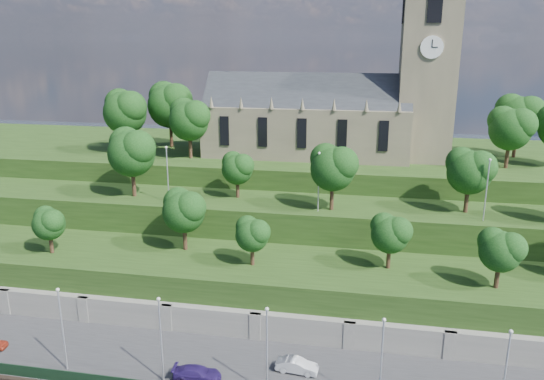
# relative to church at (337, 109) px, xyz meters

# --- Properties ---
(retaining_wall) EXTENTS (160.00, 2.10, 5.00)m
(retaining_wall) POSITION_rel_church_xyz_m (-0.79, -34.01, -20.02)
(retaining_wall) COLOR slate
(retaining_wall) RESTS_ON ground
(embankment_lower) EXTENTS (160.00, 12.00, 8.00)m
(embankment_lower) POSITION_rel_church_xyz_m (-0.79, -27.98, -18.52)
(embankment_lower) COLOR #1F3913
(embankment_lower) RESTS_ON ground
(embankment_upper) EXTENTS (160.00, 10.00, 12.00)m
(embankment_upper) POSITION_rel_church_xyz_m (-0.79, -16.98, -16.52)
(embankment_upper) COLOR #1F3913
(embankment_upper) RESTS_ON ground
(hilltop) EXTENTS (160.00, 32.00, 15.00)m
(hilltop) POSITION_rel_church_xyz_m (-0.79, 4.02, -15.02)
(hilltop) COLOR #1F3913
(hilltop) RESTS_ON ground
(church) EXTENTS (38.60, 12.35, 27.60)m
(church) POSITION_rel_church_xyz_m (0.00, 0.00, 0.00)
(church) COLOR #695F4A
(church) RESTS_ON hilltop
(trees_lower) EXTENTS (66.17, 8.76, 7.76)m
(trees_lower) POSITION_rel_church_xyz_m (1.48, -27.52, -9.91)
(trees_lower) COLOR #342014
(trees_lower) RESTS_ON embankment_lower
(trees_upper) EXTENTS (62.04, 7.99, 9.61)m
(trees_upper) POSITION_rel_church_xyz_m (-0.65, -17.99, -4.74)
(trees_upper) COLOR #342014
(trees_upper) RESTS_ON embankment_upper
(trees_hilltop) EXTENTS (73.44, 16.45, 11.19)m
(trees_hilltop) POSITION_rel_church_xyz_m (-4.54, -1.19, -0.71)
(trees_hilltop) COLOR #342014
(trees_hilltop) RESTS_ON hilltop
(lamp_posts_promenade) EXTENTS (60.36, 0.36, 8.72)m
(lamp_posts_promenade) POSITION_rel_church_xyz_m (-2.79, -43.48, -15.54)
(lamp_posts_promenade) COLOR #B2B2B7
(lamp_posts_promenade) RESTS_ON promenade
(lamp_posts_upper) EXTENTS (40.36, 0.36, 7.71)m
(lamp_posts_upper) POSITION_rel_church_xyz_m (-0.79, -19.98, -6.06)
(lamp_posts_upper) COLOR #B2B2B7
(lamp_posts_upper) RESTS_ON embankment_upper
(car_middle) EXTENTS (4.21, 1.74, 1.35)m
(car_middle) POSITION_rel_church_xyz_m (-0.57, -39.79, -19.84)
(car_middle) COLOR #B4B5B9
(car_middle) RESTS_ON promenade
(car_right) EXTENTS (4.74, 2.26, 1.33)m
(car_right) POSITION_rel_church_xyz_m (-9.70, -42.75, -19.86)
(car_right) COLOR #261752
(car_right) RESTS_ON promenade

